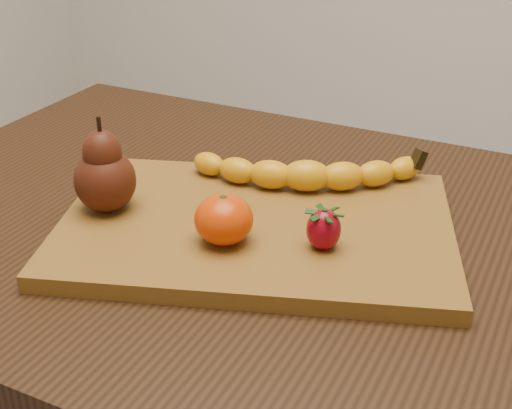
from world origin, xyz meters
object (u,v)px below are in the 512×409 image
at_px(table, 253,289).
at_px(cutting_board, 256,227).
at_px(pear, 103,165).
at_px(mandarin, 224,219).

xyz_separation_m(table, cutting_board, (0.02, -0.03, 0.11)).
bearing_deg(pear, cutting_board, 16.85).
height_order(pear, mandarin, pear).
xyz_separation_m(table, pear, (-0.15, -0.08, 0.17)).
height_order(table, cutting_board, cutting_board).
relative_size(table, cutting_board, 2.22).
relative_size(table, pear, 8.81).
distance_m(table, mandarin, 0.17).
bearing_deg(mandarin, cutting_board, 80.60).
distance_m(cutting_board, pear, 0.19).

